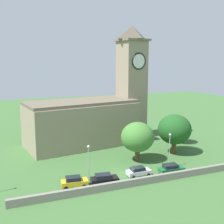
{
  "coord_description": "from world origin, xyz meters",
  "views": [
    {
      "loc": [
        -21.35,
        -45.83,
        20.7
      ],
      "look_at": [
        0.2,
        8.41,
        10.19
      ],
      "focal_mm": 46.51,
      "sensor_mm": 36.0,
      "label": 1
    }
  ],
  "objects_px": {
    "car_white": "(138,171)",
    "tree_churchyard": "(174,129)",
    "church": "(94,112)",
    "streetlamp_central": "(170,145)",
    "car_black": "(104,179)",
    "tree_riverside_east": "(138,137)",
    "streetlamp_west_mid": "(89,157)",
    "tree_riverside_west": "(181,128)",
    "car_yellow": "(74,182)",
    "car_green": "(171,169)"
  },
  "relations": [
    {
      "from": "car_white",
      "to": "tree_churchyard",
      "type": "relative_size",
      "value": 0.49
    },
    {
      "from": "church",
      "to": "streetlamp_central",
      "type": "height_order",
      "value": "church"
    },
    {
      "from": "car_black",
      "to": "tree_riverside_east",
      "type": "xyz_separation_m",
      "value": [
        10.3,
        8.09,
        4.23
      ]
    },
    {
      "from": "church",
      "to": "tree_churchyard",
      "type": "relative_size",
      "value": 3.67
    },
    {
      "from": "car_white",
      "to": "streetlamp_west_mid",
      "type": "bearing_deg",
      "value": 172.12
    },
    {
      "from": "church",
      "to": "tree_riverside_west",
      "type": "xyz_separation_m",
      "value": [
        19.9,
        -8.67,
        -3.77
      ]
    },
    {
      "from": "tree_riverside_west",
      "to": "church",
      "type": "bearing_deg",
      "value": 156.46
    },
    {
      "from": "tree_riverside_west",
      "to": "streetlamp_central",
      "type": "bearing_deg",
      "value": -131.53
    },
    {
      "from": "car_yellow",
      "to": "car_green",
      "type": "relative_size",
      "value": 0.94
    },
    {
      "from": "streetlamp_west_mid",
      "to": "streetlamp_central",
      "type": "xyz_separation_m",
      "value": [
        16.35,
        0.21,
        0.26
      ]
    },
    {
      "from": "streetlamp_west_mid",
      "to": "tree_riverside_west",
      "type": "height_order",
      "value": "streetlamp_west_mid"
    },
    {
      "from": "car_white",
      "to": "tree_churchyard",
      "type": "bearing_deg",
      "value": 33.25
    },
    {
      "from": "church",
      "to": "streetlamp_west_mid",
      "type": "height_order",
      "value": "church"
    },
    {
      "from": "streetlamp_central",
      "to": "tree_riverside_east",
      "type": "bearing_deg",
      "value": 124.77
    },
    {
      "from": "tree_riverside_east",
      "to": "car_white",
      "type": "bearing_deg",
      "value": -115.01
    },
    {
      "from": "tree_churchyard",
      "to": "tree_riverside_west",
      "type": "relative_size",
      "value": 1.45
    },
    {
      "from": "church",
      "to": "streetlamp_central",
      "type": "relative_size",
      "value": 4.74
    },
    {
      "from": "car_green",
      "to": "streetlamp_central",
      "type": "height_order",
      "value": "streetlamp_central"
    },
    {
      "from": "tree_churchyard",
      "to": "church",
      "type": "bearing_deg",
      "value": 132.75
    },
    {
      "from": "car_green",
      "to": "streetlamp_west_mid",
      "type": "relative_size",
      "value": 0.75
    },
    {
      "from": "streetlamp_west_mid",
      "to": "streetlamp_central",
      "type": "relative_size",
      "value": 0.93
    },
    {
      "from": "car_white",
      "to": "tree_riverside_east",
      "type": "relative_size",
      "value": 0.53
    },
    {
      "from": "car_black",
      "to": "tree_churchyard",
      "type": "relative_size",
      "value": 0.55
    },
    {
      "from": "tree_churchyard",
      "to": "tree_riverside_east",
      "type": "bearing_deg",
      "value": -171.59
    },
    {
      "from": "car_green",
      "to": "tree_riverside_west",
      "type": "height_order",
      "value": "tree_riverside_west"
    },
    {
      "from": "car_yellow",
      "to": "tree_riverside_west",
      "type": "relative_size",
      "value": 0.74
    },
    {
      "from": "streetlamp_west_mid",
      "to": "car_white",
      "type": "bearing_deg",
      "value": -7.88
    },
    {
      "from": "car_green",
      "to": "tree_churchyard",
      "type": "relative_size",
      "value": 0.54
    },
    {
      "from": "car_white",
      "to": "car_black",
      "type": "bearing_deg",
      "value": -172.85
    },
    {
      "from": "car_black",
      "to": "tree_churchyard",
      "type": "bearing_deg",
      "value": 25.34
    },
    {
      "from": "car_yellow",
      "to": "car_black",
      "type": "xyz_separation_m",
      "value": [
        5.04,
        -0.59,
        -0.05
      ]
    },
    {
      "from": "car_green",
      "to": "streetlamp_west_mid",
      "type": "height_order",
      "value": "streetlamp_west_mid"
    },
    {
      "from": "church",
      "to": "car_green",
      "type": "xyz_separation_m",
      "value": [
        6.6,
        -24.95,
        -6.78
      ]
    },
    {
      "from": "tree_churchyard",
      "to": "tree_riverside_east",
      "type": "distance_m",
      "value": 9.98
    },
    {
      "from": "car_green",
      "to": "tree_churchyard",
      "type": "height_order",
      "value": "tree_churchyard"
    },
    {
      "from": "tree_churchyard",
      "to": "car_black",
      "type": "bearing_deg",
      "value": -154.66
    },
    {
      "from": "car_white",
      "to": "tree_riverside_east",
      "type": "bearing_deg",
      "value": 64.99
    },
    {
      "from": "streetlamp_west_mid",
      "to": "streetlamp_central",
      "type": "bearing_deg",
      "value": 0.74
    },
    {
      "from": "car_yellow",
      "to": "streetlamp_central",
      "type": "xyz_separation_m",
      "value": [
        19.35,
        1.73,
        3.67
      ]
    },
    {
      "from": "car_black",
      "to": "streetlamp_west_mid",
      "type": "relative_size",
      "value": 0.76
    },
    {
      "from": "car_black",
      "to": "car_green",
      "type": "distance_m",
      "value": 12.97
    },
    {
      "from": "tree_riverside_east",
      "to": "car_green",
      "type": "bearing_deg",
      "value": -72.69
    },
    {
      "from": "tree_churchyard",
      "to": "car_white",
      "type": "bearing_deg",
      "value": -146.75
    },
    {
      "from": "car_black",
      "to": "car_green",
      "type": "xyz_separation_m",
      "value": [
        12.96,
        -0.46,
        0.07
      ]
    },
    {
      "from": "church",
      "to": "streetlamp_west_mid",
      "type": "distance_m",
      "value": 24.14
    },
    {
      "from": "tree_churchyard",
      "to": "tree_riverside_west",
      "type": "height_order",
      "value": "tree_churchyard"
    },
    {
      "from": "church",
      "to": "car_black",
      "type": "distance_m",
      "value": 26.21
    },
    {
      "from": "church",
      "to": "car_white",
      "type": "distance_m",
      "value": 24.6
    },
    {
      "from": "car_white",
      "to": "tree_riverside_west",
      "type": "distance_m",
      "value": 24.63
    },
    {
      "from": "church",
      "to": "tree_riverside_west",
      "type": "distance_m",
      "value": 22.03
    }
  ]
}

